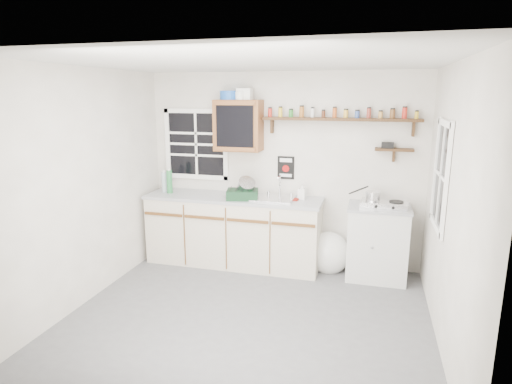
# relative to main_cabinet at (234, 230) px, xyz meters

# --- Properties ---
(room) EXTENTS (3.64, 3.24, 2.54)m
(room) POSITION_rel_main_cabinet_xyz_m (0.58, -1.30, 0.79)
(room) COLOR #525255
(room) RESTS_ON ground
(main_cabinet) EXTENTS (2.31, 0.63, 0.92)m
(main_cabinet) POSITION_rel_main_cabinet_xyz_m (0.00, 0.00, 0.00)
(main_cabinet) COLOR beige
(main_cabinet) RESTS_ON floor
(right_cabinet) EXTENTS (0.73, 0.57, 0.91)m
(right_cabinet) POSITION_rel_main_cabinet_xyz_m (1.83, 0.03, -0.01)
(right_cabinet) COLOR silver
(right_cabinet) RESTS_ON floor
(sink) EXTENTS (0.52, 0.44, 0.29)m
(sink) POSITION_rel_main_cabinet_xyz_m (0.54, 0.01, 0.47)
(sink) COLOR silver
(sink) RESTS_ON main_cabinet
(upper_cabinet) EXTENTS (0.60, 0.32, 0.65)m
(upper_cabinet) POSITION_rel_main_cabinet_xyz_m (0.03, 0.14, 1.36)
(upper_cabinet) COLOR brown
(upper_cabinet) RESTS_ON wall_back
(upper_cabinet_clutter) EXTENTS (0.42, 0.24, 0.14)m
(upper_cabinet_clutter) POSITION_rel_main_cabinet_xyz_m (0.00, 0.14, 1.75)
(upper_cabinet_clutter) COLOR #1A50AE
(upper_cabinet_clutter) RESTS_ON upper_cabinet
(spice_shelf) EXTENTS (1.91, 0.18, 0.35)m
(spice_shelf) POSITION_rel_main_cabinet_xyz_m (1.31, 0.21, 1.47)
(spice_shelf) COLOR black
(spice_shelf) RESTS_ON wall_back
(secondary_shelf) EXTENTS (0.45, 0.16, 0.24)m
(secondary_shelf) POSITION_rel_main_cabinet_xyz_m (1.94, 0.22, 1.12)
(secondary_shelf) COLOR black
(secondary_shelf) RESTS_ON wall_back
(warning_sign) EXTENTS (0.22, 0.02, 0.30)m
(warning_sign) POSITION_rel_main_cabinet_xyz_m (0.63, 0.29, 0.82)
(warning_sign) COLOR black
(warning_sign) RESTS_ON wall_back
(window_back) EXTENTS (0.93, 0.03, 0.98)m
(window_back) POSITION_rel_main_cabinet_xyz_m (-0.62, 0.29, 1.09)
(window_back) COLOR black
(window_back) RESTS_ON wall_back
(window_right) EXTENTS (0.03, 0.78, 1.08)m
(window_right) POSITION_rel_main_cabinet_xyz_m (2.37, -0.75, 0.99)
(window_right) COLOR black
(window_right) RESTS_ON wall_back
(water_bottles) EXTENTS (0.17, 0.11, 0.34)m
(water_bottles) POSITION_rel_main_cabinet_xyz_m (-0.93, -0.01, 0.61)
(water_bottles) COLOR #A1B5BD
(water_bottles) RESTS_ON main_cabinet
(dish_rack) EXTENTS (0.45, 0.37, 0.29)m
(dish_rack) POSITION_rel_main_cabinet_xyz_m (0.17, -0.09, 0.55)
(dish_rack) COLOR black
(dish_rack) RESTS_ON main_cabinet
(soap_bottle) EXTENTS (0.11, 0.11, 0.21)m
(soap_bottle) POSITION_rel_main_cabinet_xyz_m (0.89, 0.09, 0.56)
(soap_bottle) COLOR white
(soap_bottle) RESTS_ON main_cabinet
(rag) EXTENTS (0.14, 0.12, 0.02)m
(rag) POSITION_rel_main_cabinet_xyz_m (0.79, 0.02, 0.47)
(rag) COLOR maroon
(rag) RESTS_ON main_cabinet
(hotplate) EXTENTS (0.56, 0.33, 0.08)m
(hotplate) POSITION_rel_main_cabinet_xyz_m (1.89, 0.01, 0.48)
(hotplate) COLOR silver
(hotplate) RESTS_ON right_cabinet
(saucepan) EXTENTS (0.38, 0.31, 0.19)m
(saucepan) POSITION_rel_main_cabinet_xyz_m (1.74, 0.01, 0.57)
(saucepan) COLOR silver
(saucepan) RESTS_ON hotplate
(trash_bag) EXTENTS (0.47, 0.43, 0.54)m
(trash_bag) POSITION_rel_main_cabinet_xyz_m (1.25, 0.10, -0.23)
(trash_bag) COLOR white
(trash_bag) RESTS_ON floor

